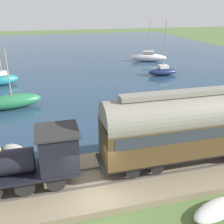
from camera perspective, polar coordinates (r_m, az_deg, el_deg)
ground_plane at (r=13.73m, az=-3.82°, el=-18.73°), size 200.00×200.00×0.00m
harbor_water at (r=55.21m, az=-13.08°, el=12.24°), size 80.00×80.00×0.01m
rail_embankment at (r=14.65m, az=-4.92°, el=-14.75°), size 5.10×56.00×0.50m
steam_locomotive at (r=13.50m, az=-17.05°, el=-9.43°), size 2.13×5.88×3.54m
passenger_coach at (r=15.25m, az=17.56°, el=-2.39°), size 2.25×10.92×4.36m
sailboat_white at (r=46.65m, az=7.94°, el=11.75°), size 3.78×6.33×6.85m
sailboat_teal at (r=34.46m, az=-22.68°, el=6.55°), size 2.57×3.91×6.21m
sailboat_navy at (r=37.20m, az=11.04°, el=8.71°), size 1.65×4.23×7.32m
sailboat_green at (r=26.11m, az=-20.89°, el=2.15°), size 2.80×5.53×5.53m
rowboat_off_pier at (r=20.16m, az=1.29°, el=-3.67°), size 1.50×1.99×0.37m
rowboat_mid_harbor at (r=18.43m, az=-20.45°, el=-7.73°), size 2.20×2.04×0.43m
beached_dinghy at (r=13.81m, az=21.81°, el=-19.11°), size 1.88×3.00×0.44m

